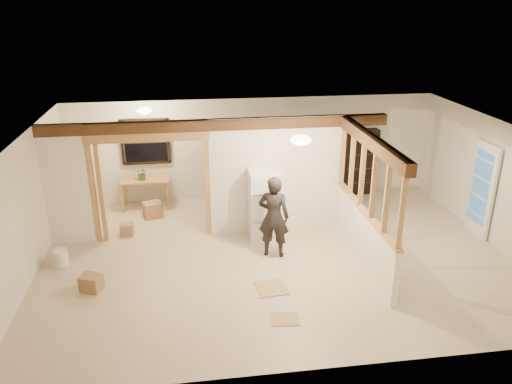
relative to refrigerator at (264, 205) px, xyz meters
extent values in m
cube|color=#C9B296|center=(0.12, -0.84, -0.74)|extent=(9.00, 6.50, 0.01)
cube|color=white|center=(0.12, -0.84, 1.76)|extent=(9.00, 6.50, 0.01)
cube|color=silver|center=(0.12, 2.41, 0.51)|extent=(9.00, 0.01, 2.50)
cube|color=silver|center=(0.12, -4.09, 0.51)|extent=(9.00, 0.01, 2.50)
cube|color=silver|center=(-4.38, -0.84, 0.51)|extent=(0.01, 6.50, 2.50)
cube|color=silver|center=(4.62, -0.84, 0.51)|extent=(0.01, 6.50, 2.50)
cube|color=white|center=(-3.93, 0.36, 0.51)|extent=(0.90, 0.12, 2.50)
cube|color=white|center=(0.32, 0.36, 0.51)|extent=(2.80, 0.12, 2.50)
cube|color=tan|center=(-2.28, 0.36, 0.36)|extent=(2.46, 0.14, 2.20)
cube|color=#51321B|center=(-0.88, 0.36, 1.64)|extent=(7.00, 0.18, 0.22)
cube|color=#51321B|center=(1.72, -1.24, 1.64)|extent=(0.18, 3.30, 0.22)
cube|color=white|center=(1.72, -1.24, -0.24)|extent=(0.12, 3.20, 1.00)
cube|color=tan|center=(1.72, -1.24, 0.92)|extent=(0.14, 3.20, 1.32)
cube|color=black|center=(-2.48, 2.33, 0.81)|extent=(1.12, 0.10, 1.10)
cube|color=white|center=(4.54, -0.44, 0.26)|extent=(0.12, 0.86, 2.00)
ellipsoid|color=#FFEABF|center=(0.42, -1.34, 1.74)|extent=(0.36, 0.36, 0.16)
ellipsoid|color=#FFEABF|center=(-2.38, 1.46, 1.74)|extent=(0.32, 0.32, 0.14)
ellipsoid|color=#FFD88C|center=(-1.88, 0.76, 1.44)|extent=(0.07, 0.07, 0.07)
cube|color=white|center=(0.00, 0.00, 0.00)|extent=(0.61, 0.59, 1.48)
imported|color=black|center=(0.07, -0.79, 0.08)|extent=(0.70, 0.57, 1.64)
cube|color=tan|center=(-2.55, 2.02, -0.38)|extent=(1.15, 0.59, 0.72)
imported|color=#205A21|center=(-2.59, 1.95, 0.14)|extent=(0.36, 0.34, 0.31)
cylinder|color=#A01E0E|center=(-4.08, 1.30, -0.48)|extent=(0.52, 0.52, 0.51)
cube|color=black|center=(2.83, 2.20, 0.10)|extent=(0.84, 0.28, 1.69)
cylinder|color=white|center=(-3.97, -0.65, -0.57)|extent=(0.33, 0.33, 0.33)
cube|color=#966E48|center=(-2.38, 1.42, -0.57)|extent=(0.48, 0.45, 0.34)
cube|color=#966E48|center=(-2.88, 0.55, -0.61)|extent=(0.27, 0.27, 0.25)
cube|color=#966E48|center=(-3.27, -1.60, -0.60)|extent=(0.42, 0.39, 0.28)
cube|color=tan|center=(-0.17, -2.01, -0.73)|extent=(0.56, 0.56, 0.02)
cube|color=tan|center=(-0.11, -2.92, -0.73)|extent=(0.48, 0.40, 0.01)
camera|label=1|loc=(-1.51, -9.39, 4.02)|focal=35.00mm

